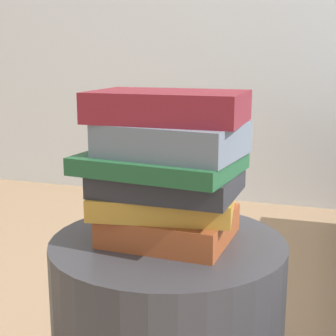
{
  "coord_description": "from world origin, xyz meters",
  "views": [
    {
      "loc": [
        0.29,
        -0.86,
        0.83
      ],
      "look_at": [
        0.0,
        0.0,
        0.62
      ],
      "focal_mm": 54.72,
      "sensor_mm": 36.0,
      "label": 1
    }
  ],
  "objects_px": {
    "book_forest": "(160,163)",
    "book_slate": "(172,139)",
    "book_ochre": "(165,201)",
    "book_rust": "(167,225)",
    "book_maroon": "(168,107)",
    "book_charcoal": "(169,181)"
  },
  "relations": [
    {
      "from": "book_rust",
      "to": "book_charcoal",
      "type": "relative_size",
      "value": 0.89
    },
    {
      "from": "book_rust",
      "to": "book_charcoal",
      "type": "distance_m",
      "value": 0.09
    },
    {
      "from": "book_forest",
      "to": "book_slate",
      "type": "xyz_separation_m",
      "value": [
        0.02,
        0.0,
        0.04
      ]
    },
    {
      "from": "book_maroon",
      "to": "book_charcoal",
      "type": "bearing_deg",
      "value": 78.94
    },
    {
      "from": "book_forest",
      "to": "book_slate",
      "type": "height_order",
      "value": "book_slate"
    },
    {
      "from": "book_rust",
      "to": "book_forest",
      "type": "height_order",
      "value": "book_forest"
    },
    {
      "from": "book_ochre",
      "to": "book_slate",
      "type": "distance_m",
      "value": 0.13
    },
    {
      "from": "book_forest",
      "to": "book_maroon",
      "type": "height_order",
      "value": "book_maroon"
    },
    {
      "from": "book_forest",
      "to": "book_slate",
      "type": "distance_m",
      "value": 0.05
    },
    {
      "from": "book_forest",
      "to": "book_charcoal",
      "type": "bearing_deg",
      "value": 52.44
    },
    {
      "from": "book_slate",
      "to": "book_ochre",
      "type": "bearing_deg",
      "value": 147.9
    },
    {
      "from": "book_rust",
      "to": "book_maroon",
      "type": "xyz_separation_m",
      "value": [
        0.01,
        -0.01,
        0.23
      ]
    },
    {
      "from": "book_ochre",
      "to": "book_charcoal",
      "type": "distance_m",
      "value": 0.04
    },
    {
      "from": "book_ochre",
      "to": "book_slate",
      "type": "xyz_separation_m",
      "value": [
        0.02,
        -0.02,
        0.12
      ]
    },
    {
      "from": "book_ochre",
      "to": "book_forest",
      "type": "xyz_separation_m",
      "value": [
        -0.0,
        -0.02,
        0.08
      ]
    },
    {
      "from": "book_rust",
      "to": "book_forest",
      "type": "relative_size",
      "value": 0.81
    },
    {
      "from": "book_slate",
      "to": "book_maroon",
      "type": "relative_size",
      "value": 0.88
    },
    {
      "from": "book_maroon",
      "to": "book_forest",
      "type": "bearing_deg",
      "value": -143.6
    },
    {
      "from": "book_rust",
      "to": "book_slate",
      "type": "distance_m",
      "value": 0.17
    },
    {
      "from": "book_rust",
      "to": "book_ochre",
      "type": "distance_m",
      "value": 0.05
    },
    {
      "from": "book_forest",
      "to": "book_slate",
      "type": "relative_size",
      "value": 1.15
    },
    {
      "from": "book_forest",
      "to": "book_maroon",
      "type": "distance_m",
      "value": 0.1
    }
  ]
}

